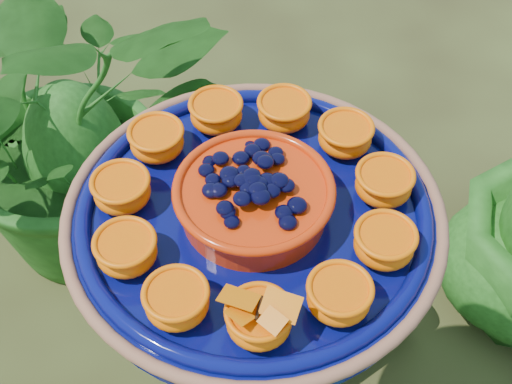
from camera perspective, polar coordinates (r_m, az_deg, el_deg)
tripod_stand at (r=1.30m, az=-0.12°, el=-13.41°), size 0.45×0.45×0.96m
feeder_dish at (r=0.94m, az=-0.16°, el=-1.71°), size 0.63×0.63×0.11m
driftwood_log at (r=1.87m, az=4.68°, el=-12.24°), size 0.52×0.55×0.19m
shrub_back_left at (r=1.91m, az=-14.78°, el=5.50°), size 1.06×1.02×0.91m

